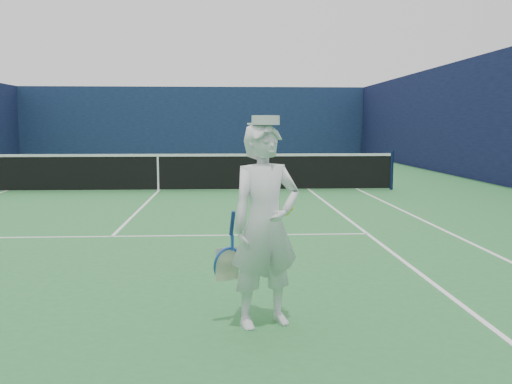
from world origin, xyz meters
TOP-DOWN VIEW (x-y plane):
  - ground at (0.00, 0.00)m, footprint 80.00×80.00m
  - court_markings at (0.00, 0.00)m, footprint 11.03×23.83m
  - windscreen_fence at (0.00, 0.00)m, footprint 20.12×36.12m
  - tennis_net at (0.00, 0.00)m, footprint 12.88×0.09m
  - tennis_player at (2.15, -10.55)m, footprint 0.87×0.64m

SIDE VIEW (x-z plane):
  - ground at x=0.00m, z-range 0.00..0.00m
  - court_markings at x=0.00m, z-range 0.00..0.01m
  - tennis_net at x=0.00m, z-range 0.02..1.09m
  - tennis_player at x=2.15m, z-range -0.02..1.82m
  - windscreen_fence at x=0.00m, z-range 0.00..4.00m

